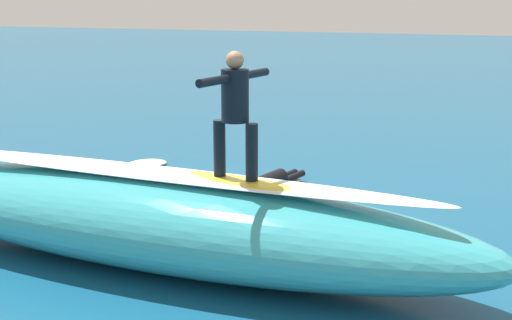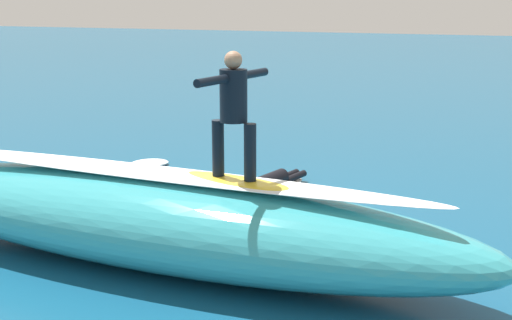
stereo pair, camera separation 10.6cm
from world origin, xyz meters
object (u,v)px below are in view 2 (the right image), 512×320
at_px(surfboard_riding, 234,182).
at_px(surfer_riding, 234,105).
at_px(surfboard_paddling, 271,190).
at_px(surfer_paddling, 275,180).

distance_m(surfboard_riding, surfer_riding, 1.01).
height_order(surfer_riding, surfboard_paddling, surfer_riding).
bearing_deg(surfboard_riding, surfboard_paddling, -66.21).
bearing_deg(surfer_paddling, surfboard_riding, 25.04).
bearing_deg(surfboard_paddling, surfer_riding, 25.81).
distance_m(surfboard_riding, surfboard_paddling, 4.40).
relative_size(surfboard_riding, surfer_paddling, 1.11).
bearing_deg(surfboard_riding, surfer_paddling, -66.98).
height_order(surfboard_paddling, surfer_paddling, surfer_paddling).
xyz_separation_m(surfer_riding, surfer_paddling, (0.95, -4.22, -2.11)).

